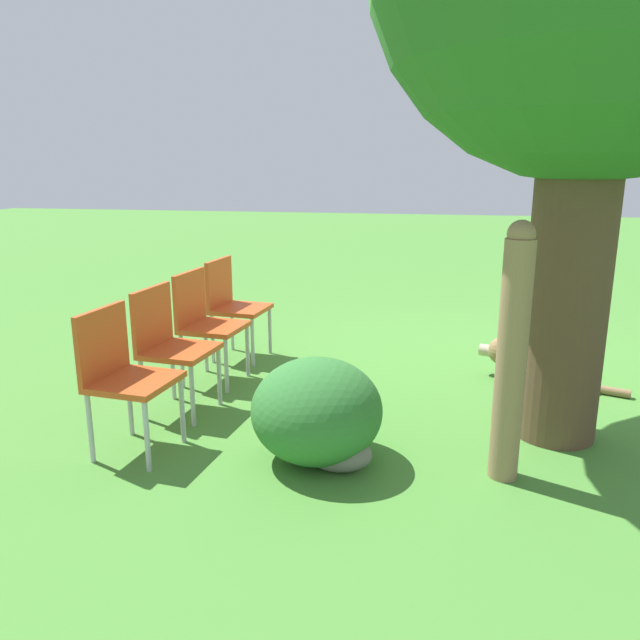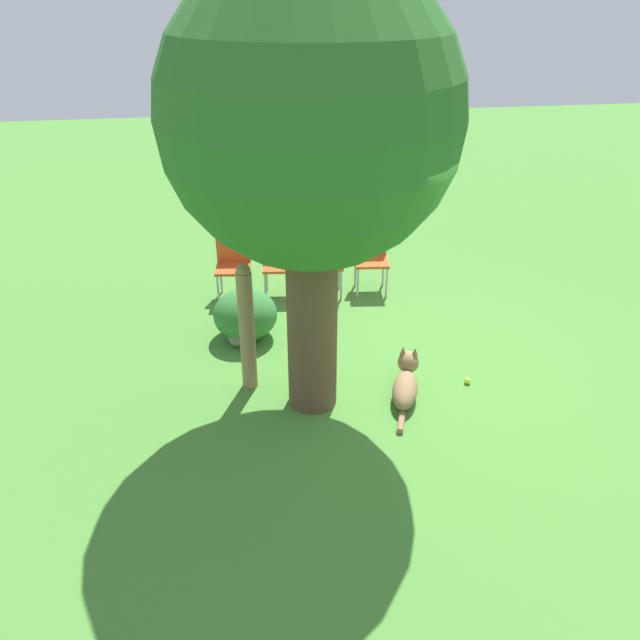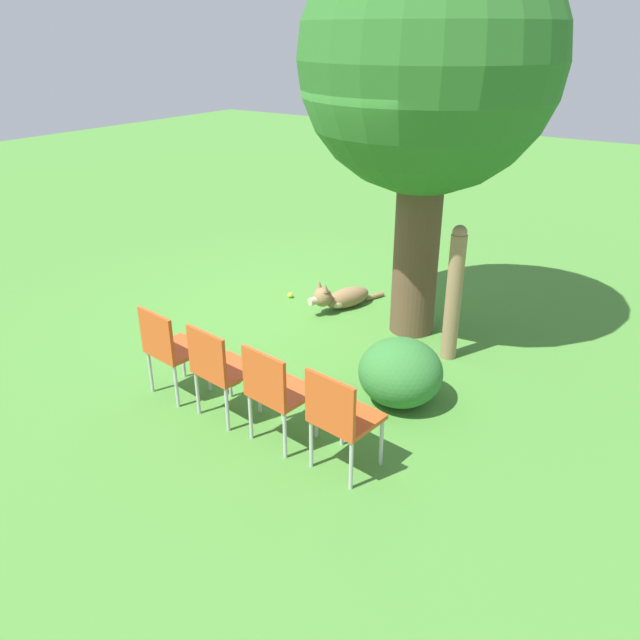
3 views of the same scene
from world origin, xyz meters
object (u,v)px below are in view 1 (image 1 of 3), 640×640
at_px(dog, 538,365).
at_px(red_chair_0, 232,301).
at_px(tennis_ball, 515,351).
at_px(red_chair_2, 169,341).
at_px(fence_post, 512,353).
at_px(red_chair_1, 204,318).
at_px(red_chair_3, 122,370).

bearing_deg(dog, red_chair_0, 15.43).
bearing_deg(red_chair_0, tennis_ball, 18.52).
bearing_deg(dog, red_chair_2, 41.95).
bearing_deg(red_chair_0, fence_post, -33.22).
distance_m(red_chair_1, red_chair_3, 1.21).
distance_m(red_chair_3, tennis_ball, 3.39).
bearing_deg(fence_post, red_chair_3, 2.01).
relative_size(dog, red_chair_3, 1.25).
relative_size(fence_post, tennis_ball, 20.13).
relative_size(fence_post, red_chair_2, 1.62).
height_order(red_chair_0, red_chair_3, same).
distance_m(dog, tennis_ball, 0.70).
relative_size(dog, red_chair_1, 1.25).
bearing_deg(red_chair_3, dog, 39.41).
xyz_separation_m(red_chair_0, red_chair_3, (0.06, 1.81, 0.00)).
xyz_separation_m(fence_post, red_chair_3, (2.13, 0.07, -0.20)).
bearing_deg(red_chair_3, red_chair_2, 95.00).
height_order(fence_post, tennis_ball, fence_post).
bearing_deg(red_chair_1, tennis_ball, 31.34).
xyz_separation_m(dog, red_chair_0, (2.47, -0.19, 0.36)).
distance_m(dog, red_chair_0, 2.50).
bearing_deg(fence_post, red_chair_1, -28.47).
bearing_deg(red_chair_2, red_chair_3, -85.00).
height_order(red_chair_1, red_chair_2, same).
relative_size(red_chair_2, tennis_ball, 12.41).
relative_size(red_chair_0, red_chair_3, 1.00).
bearing_deg(red_chair_1, red_chair_3, -85.00).
bearing_deg(red_chair_2, tennis_ball, 41.87).
bearing_deg(red_chair_2, red_chair_0, 95.00).
height_order(dog, red_chair_1, red_chair_1).
relative_size(dog, red_chair_2, 1.25).
height_order(fence_post, red_chair_3, fence_post).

